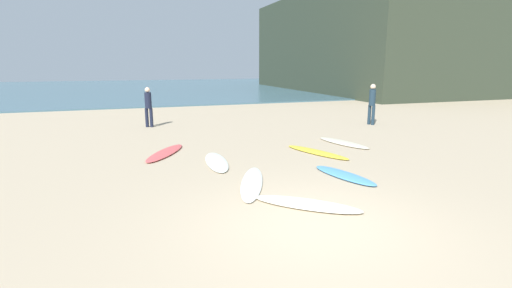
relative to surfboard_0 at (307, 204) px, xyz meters
name	(u,v)px	position (x,y,z in m)	size (l,w,h in m)	color
ground_plane	(316,226)	(-0.28, -0.88, -0.04)	(120.00, 120.00, 0.00)	tan
ocean_water	(151,88)	(-0.28, 37.91, 0.00)	(120.00, 40.00, 0.08)	#426675
coastal_headland	(398,44)	(24.24, 27.09, 4.62)	(22.04, 24.98, 9.31)	#333D2D
surfboard_0	(307,204)	(0.00, 0.00, 0.00)	(0.59, 2.13, 0.07)	#EDE8CB
surfboard_1	(317,152)	(2.26, 3.79, 0.00)	(0.48, 2.42, 0.07)	yellow
surfboard_2	(344,175)	(1.73, 1.40, 0.00)	(0.53, 1.95, 0.08)	#529BDC
surfboard_3	(343,143)	(3.79, 4.72, 0.00)	(0.59, 2.23, 0.07)	beige
surfboard_4	(216,162)	(-0.89, 3.68, 0.00)	(0.57, 2.20, 0.07)	white
surfboard_5	(252,183)	(-0.57, 1.61, -0.01)	(0.48, 2.55, 0.06)	white
surfboard_6	(165,153)	(-2.11, 5.23, 0.00)	(0.55, 2.38, 0.08)	#D75454
beachgoer_near	(148,105)	(-2.22, 10.50, 0.91)	(0.37, 0.37, 1.70)	#191E33
beachgoer_mid	(372,102)	(7.20, 7.88, 0.98)	(0.36, 0.36, 1.81)	#1E3342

